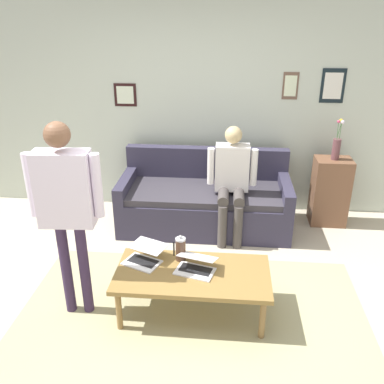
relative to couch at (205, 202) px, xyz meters
name	(u,v)px	position (x,y,z in m)	size (l,w,h in m)	color
ground_plane	(178,311)	(0.13, 1.62, -0.31)	(7.68, 7.68, 0.00)	#BFB39B
area_rug	(191,319)	(0.00, 1.72, -0.30)	(3.01, 1.94, 0.01)	tan
back_wall	(198,104)	(0.13, -0.58, 1.04)	(7.04, 0.11, 2.70)	beige
couch	(205,202)	(0.00, 0.00, 0.00)	(1.98, 0.88, 0.88)	#322F43
coffee_table	(193,276)	(0.00, 1.62, 0.07)	(1.30, 0.65, 0.42)	olive
laptop_left	(196,266)	(-0.02, 1.59, 0.15)	(0.38, 0.34, 0.14)	silver
laptop_center	(144,257)	(0.44, 1.49, 0.15)	(0.41, 0.42, 0.12)	silver
french_press	(181,249)	(0.13, 1.44, 0.22)	(0.11, 0.09, 0.24)	#4C3323
side_shelf	(330,192)	(-1.50, -0.19, 0.11)	(0.42, 0.32, 0.83)	brown
flower_vase	(337,147)	(-1.50, -0.19, 0.67)	(0.09, 0.10, 0.47)	brown
person_standing	(66,198)	(0.99, 1.68, 0.78)	(0.59, 0.22, 1.70)	#352642
person_seated	(232,177)	(-0.31, 0.23, 0.42)	(0.55, 0.51, 1.28)	#46403E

